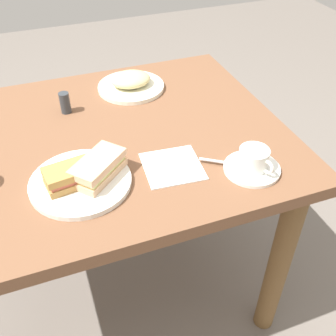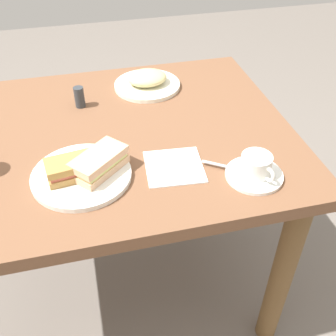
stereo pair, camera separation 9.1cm
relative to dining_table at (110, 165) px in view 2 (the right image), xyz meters
The scene contains 12 objects.
ground_plane 0.61m from the dining_table, ahead, with size 6.00×6.00×0.00m, color #6C645C.
dining_table is the anchor object (origin of this frame).
sandwich_plate 0.24m from the dining_table, 65.13° to the left, with size 0.26×0.26×0.01m, color white.
sandwich_front 0.27m from the dining_table, 61.20° to the left, with size 0.14×0.09×0.05m.
sandwich_back 0.25m from the dining_table, 78.79° to the left, with size 0.16×0.16×0.05m.
coffee_saucer 0.46m from the dining_table, 140.61° to the left, with size 0.15×0.15×0.01m, color white.
coffee_cup 0.48m from the dining_table, 140.50° to the left, with size 0.08×0.10×0.06m.
spoon 0.40m from the dining_table, 139.60° to the left, with size 0.09×0.07×0.01m.
side_plate 0.33m from the dining_table, 124.87° to the right, with size 0.23×0.23×0.01m, color white.
side_food_pile 0.34m from the dining_table, 124.87° to the right, with size 0.14×0.11×0.04m, color #D1C383.
napkin 0.28m from the dining_table, 127.96° to the left, with size 0.15×0.15×0.00m, color white.
salt_shaker 0.24m from the dining_table, 70.37° to the right, with size 0.03×0.03×0.07m, color #33383D.
Camera 2 is at (0.05, 0.99, 1.41)m, focal length 42.86 mm.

